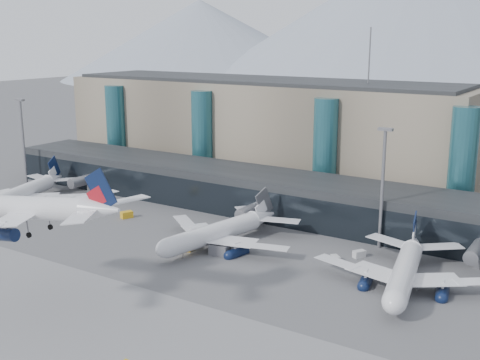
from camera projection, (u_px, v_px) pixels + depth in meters
name	position (u px, v px, depth m)	size (l,w,h in m)	color
ground	(115.00, 296.00, 103.85)	(900.00, 900.00, 0.00)	#515154
runway_strip	(45.00, 331.00, 91.56)	(400.00, 40.00, 0.04)	slate
runway_markings	(45.00, 330.00, 91.55)	(128.00, 1.00, 0.02)	gold
concourse	(278.00, 195.00, 149.99)	(170.00, 27.00, 10.00)	black
terminal_main	(258.00, 129.00, 187.05)	(130.00, 30.00, 31.00)	gray
teal_towers	(260.00, 144.00, 169.04)	(116.40, 19.40, 46.00)	#265F6A
lightmast_left	(23.00, 137.00, 179.21)	(3.00, 1.20, 25.60)	slate
lightmast_mid	(383.00, 182.00, 124.10)	(3.00, 1.20, 25.60)	slate
hero_jet	(46.00, 203.00, 95.42)	(33.17, 33.68, 10.88)	silver
jet_parked_left	(30.00, 186.00, 162.07)	(33.90, 35.59, 11.43)	silver
jet_parked_mid	(226.00, 224.00, 128.73)	(35.16, 35.80, 11.54)	silver
jet_parked_right	(407.00, 261.00, 108.14)	(34.89, 35.49, 11.44)	silver
veh_a	(19.00, 209.00, 152.44)	(3.40, 1.91, 1.91)	silver
veh_b	(127.00, 215.00, 147.97)	(2.82, 1.74, 1.63)	gold
veh_c	(219.00, 250.00, 122.66)	(4.02, 2.12, 2.23)	#545359
veh_d	(359.00, 254.00, 121.65)	(2.52, 1.35, 1.44)	silver
veh_f	(81.00, 200.00, 160.66)	(3.22, 1.70, 1.80)	#545359
veh_g	(335.00, 259.00, 119.25)	(2.18, 1.27, 1.27)	silver
veh_h	(183.00, 246.00, 125.36)	(3.35, 1.77, 1.85)	gold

